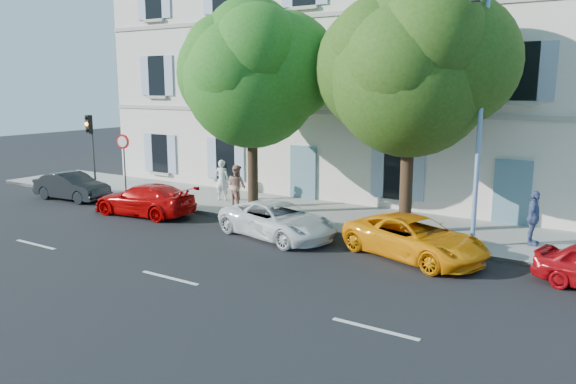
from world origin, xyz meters
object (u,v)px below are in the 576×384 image
Objects in this scene: car_white_coupe at (277,220)px; tree_left at (252,80)px; street_lamp at (479,110)px; road_sign at (124,152)px; car_yellow_supercar at (415,238)px; car_dark_sedan at (72,186)px; tree_right at (410,77)px; traffic_light at (91,137)px; pedestrian_a at (222,180)px; pedestrian_b at (237,186)px; car_red_coupe at (145,200)px; pedestrian_c at (533,218)px.

car_white_coupe is 5.72m from tree_left.
road_sign is at bearing -179.24° from street_lamp.
road_sign is at bearing -176.30° from tree_left.
car_yellow_supercar is 1.60× the size of road_sign.
car_dark_sedan is 0.46× the size of tree_right.
traffic_light is at bearing 103.71° from car_yellow_supercar.
road_sign is 4.70m from pedestrian_a.
traffic_light is at bearing -178.69° from road_sign.
street_lamp is at bearing 0.76° from road_sign.
tree_left is 4.47m from pedestrian_b.
car_yellow_supercar is at bearing -13.93° from tree_left.
road_sign is (-9.36, 1.64, 1.58)m from car_white_coupe.
car_yellow_supercar reaches higher than car_dark_sedan.
car_red_coupe is 0.99× the size of car_white_coupe.
pedestrian_b is (7.66, 2.27, 0.42)m from car_dark_sedan.
car_white_coupe is 7.35m from street_lamp.
road_sign reaches higher than pedestrian_c.
car_red_coupe is 0.53× the size of tree_right.
pedestrian_c is at bearing 4.73° from traffic_light.
pedestrian_a is at bearing 15.59° from traffic_light.
traffic_light reaches higher than pedestrian_a.
tree_left is 11.03m from pedestrian_c.
pedestrian_a is at bearing -13.55° from pedestrian_b.
car_dark_sedan is 17.90m from street_lamp.
tree_right is (9.94, 2.55, 4.76)m from car_red_coupe.
tree_left is 5.15m from pedestrian_a.
street_lamp is at bearing -15.01° from tree_right.
road_sign reaches higher than pedestrian_a.
road_sign is at bearing 1.31° from traffic_light.
street_lamp is (2.43, -0.65, -1.00)m from tree_right.
tree_left reaches higher than car_red_coupe.
traffic_light is 2.08× the size of pedestrian_c.
pedestrian_a is at bearing 172.26° from street_lamp.
traffic_light reaches higher than car_red_coupe.
car_dark_sedan is 15.89m from tree_right.
car_yellow_supercar is 2.60× the size of pedestrian_c.
pedestrian_c is (10.10, 1.09, -4.28)m from tree_left.
pedestrian_b reaches higher than car_white_coupe.
car_white_coupe is 11.81m from traffic_light.
car_red_coupe is at bearing 53.19° from pedestrian_a.
street_lamp reaches higher than car_dark_sedan.
pedestrian_c is at bearing -162.39° from pedestrian_b.
car_white_coupe is at bearing 111.80° from pedestrian_c.
pedestrian_b is at bearing 130.30° from car_red_coupe.
pedestrian_c is at bearing 97.65° from car_red_coupe.
pedestrian_a reaches higher than pedestrian_c.
tree_left is 0.98× the size of tree_right.
car_red_coupe is 2.50× the size of pedestrian_c.
pedestrian_c is at bearing 161.60° from pedestrian_a.
pedestrian_a is (-5.14, 3.36, 0.44)m from car_white_coupe.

